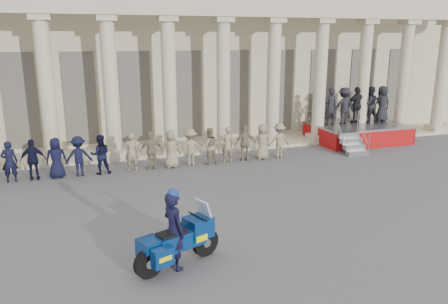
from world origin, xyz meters
TOP-DOWN VIEW (x-y plane):
  - ground at (0.00, 0.00)m, footprint 90.00×90.00m
  - building at (-0.00, 14.74)m, footprint 40.00×12.50m
  - officer_rank at (-2.69, 5.91)m, footprint 18.13×0.61m
  - reviewing_stand at (11.30, 7.67)m, footprint 4.68×4.39m
  - motorcycle at (-0.65, -2.35)m, footprint 2.25×1.36m
  - rider at (-0.77, -2.40)m, footprint 0.68×0.82m

SIDE VIEW (x-z plane):
  - ground at x=0.00m, z-range 0.00..0.00m
  - motorcycle at x=-0.65m, z-range -0.10..1.41m
  - officer_rank at x=-2.69m, z-range 0.00..1.61m
  - rider at x=-0.77m, z-range -0.01..1.99m
  - reviewing_stand at x=11.30m, z-range 0.15..3.02m
  - building at x=0.00m, z-range 0.02..9.02m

